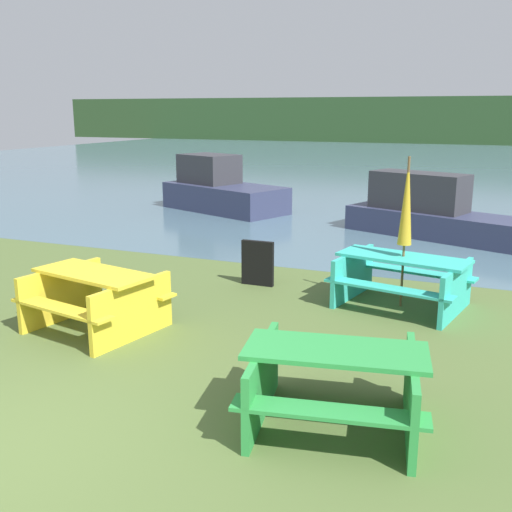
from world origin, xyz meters
name	(u,v)px	position (x,y,z in m)	size (l,w,h in m)	color
water	(429,162)	(0.00, 31.81, 0.00)	(60.00, 50.00, 0.00)	slate
far_treeline	(459,120)	(0.00, 51.81, 2.00)	(80.00, 1.60, 4.00)	#284723
picnic_table_green	(335,380)	(2.64, 1.61, 0.45)	(1.86, 1.65, 0.75)	green
picnic_table_yellow	(95,295)	(-0.92, 2.83, 0.47)	(1.87, 1.67, 0.79)	yellow
picnic_table_teal	(402,276)	(2.65, 5.34, 0.46)	(2.10, 1.72, 0.76)	#33B7A8
umbrella_gold	(407,203)	(2.65, 5.34, 1.55)	(0.20, 0.20, 2.21)	brown
boat	(442,215)	(2.69, 10.70, 0.52)	(5.11, 2.93, 1.44)	#333856
boat_second	(221,190)	(-3.64, 12.30, 0.58)	(4.04, 2.91, 1.58)	#333856
signboard	(258,263)	(0.26, 5.56, 0.38)	(0.55, 0.08, 0.75)	black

